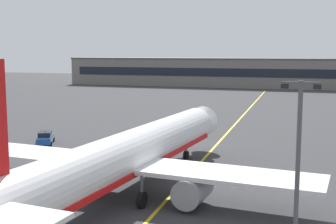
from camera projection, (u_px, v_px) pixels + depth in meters
The scene contains 5 objects.
taxiway_centreline at pixel (208, 154), 53.42m from camera, with size 0.30×180.00×0.01m, color yellow.
airliner_foreground at pixel (123, 157), 37.15m from camera, with size 32.29×41.52×11.65m.
apron_lamp_post at pixel (298, 163), 26.56m from camera, with size 2.24×0.90×10.39m.
service_car_nearest at pixel (45, 138), 59.07m from camera, with size 3.46×4.56×1.79m.
terminal_building at pixel (307, 73), 147.31m from camera, with size 168.16×12.40×9.83m.
Camera 1 is at (11.78, -21.17, 12.03)m, focal length 48.16 mm.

